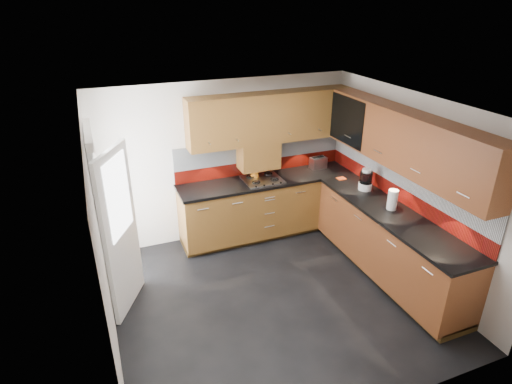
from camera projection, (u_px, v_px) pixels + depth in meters
name	position (u px, v px, depth m)	size (l,w,h in m)	color
room	(276.00, 189.00, 4.75)	(4.00, 3.80, 2.64)	black
base_cabinets	(322.00, 225.00, 6.15)	(2.70, 3.20, 0.95)	brown
countertop	(324.00, 196.00, 5.94)	(2.72, 3.22, 0.04)	black
backsplash	(331.00, 168.00, 6.08)	(2.70, 3.20, 0.54)	maroon
upper_cabinets	(337.00, 129.00, 5.67)	(2.50, 3.20, 0.72)	brown
extractor_hood	(258.00, 155.00, 6.37)	(0.60, 0.33, 0.40)	brown
glass_cabinet	(356.00, 118.00, 6.06)	(0.32, 0.80, 0.66)	black
back_door	(110.00, 224.00, 4.97)	(0.42, 1.19, 2.04)	white
gas_hob	(263.00, 179.00, 6.36)	(0.56, 0.50, 0.04)	silver
utensil_pot	(254.00, 172.00, 6.42)	(0.12, 0.12, 0.42)	orange
toaster	(318.00, 163.00, 6.79)	(0.26, 0.18, 0.18)	silver
food_processor	(366.00, 180.00, 6.01)	(0.19, 0.19, 0.31)	white
paper_towel	(392.00, 200.00, 5.47)	(0.13, 0.13, 0.27)	white
orange_cloth	(341.00, 179.00, 6.42)	(0.12, 0.11, 0.01)	#CE4316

